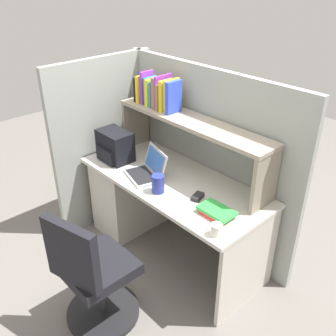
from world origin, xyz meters
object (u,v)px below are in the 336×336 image
paper_cup (217,230)px  snack_canister (158,184)px  computer_mouse (198,197)px  laptop (147,170)px  backpack (115,146)px  office_chair (93,278)px

paper_cup → snack_canister: size_ratio=0.58×
computer_mouse → snack_canister: (-0.26, -0.15, 0.05)m
paper_cup → snack_canister: 0.63m
laptop → computer_mouse: (0.50, 0.06, -0.03)m
laptop → paper_cup: laptop is taller
backpack → snack_canister: bearing=-6.4°
backpack → office_chair: bearing=-45.1°
laptop → office_chair: (0.35, -0.78, -0.39)m
laptop → paper_cup: bearing=-10.4°
snack_canister → office_chair: bearing=-80.8°
computer_mouse → office_chair: (-0.15, -0.83, -0.35)m
computer_mouse → backpack: bearing=168.9°
paper_cup → snack_canister: (-0.63, 0.06, 0.03)m
computer_mouse → office_chair: office_chair is taller
computer_mouse → laptop: bearing=170.3°
backpack → computer_mouse: bearing=4.9°
backpack → paper_cup: size_ratio=3.72×
paper_cup → snack_canister: snack_canister is taller
laptop → backpack: bearing=-177.0°
paper_cup → office_chair: 0.89m
laptop → computer_mouse: laptop is taller
laptop → snack_canister: laptop is taller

